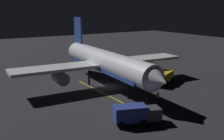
{
  "coord_description": "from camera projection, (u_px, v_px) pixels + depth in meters",
  "views": [
    {
      "loc": [
        24.29,
        40.11,
        13.92
      ],
      "look_at": [
        0.0,
        2.0,
        3.5
      ],
      "focal_mm": 43.36,
      "sensor_mm": 36.0,
      "label": 1
    }
  ],
  "objects": [
    {
      "name": "traffic_cone_near_left",
      "position": [
        101.0,
        94.0,
        44.02
      ],
      "size": [
        0.5,
        0.5,
        0.55
      ],
      "color": "#EA590F",
      "rests_on": "ground_plane"
    },
    {
      "name": "ground_crew_worker",
      "position": [
        158.0,
        97.0,
        40.45
      ],
      "size": [
        0.4,
        0.4,
        1.74
      ],
      "color": "black",
      "rests_on": "ground_plane"
    },
    {
      "name": "airliner",
      "position": [
        104.0,
        62.0,
        48.3
      ],
      "size": [
        32.78,
        34.07,
        12.0
      ],
      "color": "white",
      "rests_on": "ground_plane"
    },
    {
      "name": "ground_plane",
      "position": [
        106.0,
        87.0,
        48.83
      ],
      "size": [
        180.0,
        180.0,
        0.2
      ],
      "primitive_type": "cube",
      "color": "#26262A"
    },
    {
      "name": "traffic_cone_near_right",
      "position": [
        147.0,
        98.0,
        41.79
      ],
      "size": [
        0.5,
        0.5,
        0.55
      ],
      "color": "#EA590F",
      "rests_on": "ground_plane"
    },
    {
      "name": "catering_truck",
      "position": [
        163.0,
        78.0,
        50.39
      ],
      "size": [
        6.44,
        4.51,
        2.2
      ],
      "color": "gold",
      "rests_on": "ground_plane"
    },
    {
      "name": "apron_guide_stripe",
      "position": [
        107.0,
        95.0,
        44.3
      ],
      "size": [
        0.44,
        20.14,
        0.01
      ],
      "primitive_type": "cube",
      "rotation": [
        0.0,
        0.0,
        0.01
      ],
      "color": "gold",
      "rests_on": "ground_plane"
    },
    {
      "name": "baggage_truck",
      "position": [
        135.0,
        114.0,
        32.95
      ],
      "size": [
        6.09,
        3.94,
        2.38
      ],
      "color": "navy",
      "rests_on": "ground_plane"
    }
  ]
}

